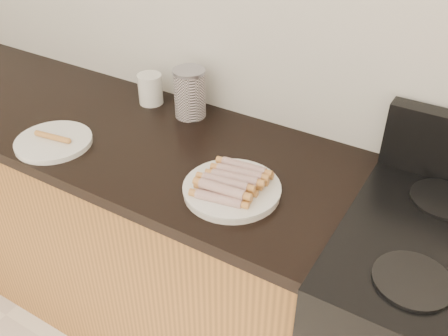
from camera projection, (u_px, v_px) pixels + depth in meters
The scene contains 11 objects.
wall_back at pixel (276, 6), 1.50m from camera, with size 4.00×0.04×2.60m, color silver.
cabinet_base at pixel (80, 208), 2.08m from camera, with size 2.20×0.59×0.86m, color #A4682B.
counter_slab at pixel (60, 113), 1.82m from camera, with size 2.20×0.62×0.04m, color black.
burner_near_left at pixel (413, 280), 1.12m from camera, with size 0.18×0.18×0.01m, color black.
burner_far_left at pixel (444, 199), 1.36m from camera, with size 0.18×0.18×0.01m, color black.
main_plate at pixel (232, 190), 1.40m from camera, with size 0.27×0.27×0.02m, color silver.
side_plate at pixel (54, 142), 1.61m from camera, with size 0.25×0.25×0.02m, color white.
hotdog_pile at pixel (232, 181), 1.38m from camera, with size 0.13×0.19×0.05m.
plain_sausages at pixel (53, 137), 1.60m from camera, with size 0.12×0.04×0.02m.
canister at pixel (190, 93), 1.72m from camera, with size 0.11×0.11×0.17m.
mug at pixel (150, 89), 1.82m from camera, with size 0.09×0.09×0.11m, color white.
Camera 1 is at (0.64, 0.63, 1.77)m, focal length 40.00 mm.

